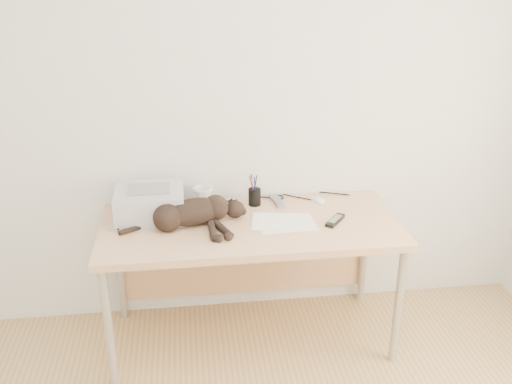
{
  "coord_description": "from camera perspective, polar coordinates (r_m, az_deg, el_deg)",
  "views": [
    {
      "loc": [
        -0.32,
        -1.33,
        2.09
      ],
      "look_at": [
        0.02,
        1.34,
        0.94
      ],
      "focal_mm": 40.0,
      "sensor_mm": 36.0,
      "label": 1
    }
  ],
  "objects": [
    {
      "name": "cable_tangle",
      "position": [
        3.33,
        -1.18,
        -0.71
      ],
      "size": [
        1.36,
        0.07,
        0.01
      ],
      "primitive_type": null,
      "color": "black",
      "rests_on": "desk"
    },
    {
      "name": "cat",
      "position": [
        3.02,
        -6.59,
        -2.21
      ],
      "size": [
        0.69,
        0.34,
        0.15
      ],
      "rotation": [
        0.0,
        0.0,
        0.25
      ],
      "color": "black",
      "rests_on": "desk"
    },
    {
      "name": "mouse",
      "position": [
        3.32,
        6.39,
        -0.71
      ],
      "size": [
        0.06,
        0.1,
        0.03
      ],
      "primitive_type": "ellipsoid",
      "rotation": [
        0.0,
        0.0,
        0.08
      ],
      "color": "white",
      "rests_on": "desk"
    },
    {
      "name": "remote_grey",
      "position": [
        3.29,
        2.14,
        -0.91
      ],
      "size": [
        0.07,
        0.17,
        0.02
      ],
      "primitive_type": "cube",
      "rotation": [
        0.0,
        0.0,
        0.16
      ],
      "color": "gray",
      "rests_on": "desk"
    },
    {
      "name": "pen_cup",
      "position": [
        3.25,
        -0.14,
        -0.45
      ],
      "size": [
        0.07,
        0.07,
        0.18
      ],
      "color": "black",
      "rests_on": "desk"
    },
    {
      "name": "printer",
      "position": [
        3.14,
        -10.54,
        -1.12
      ],
      "size": [
        0.36,
        0.31,
        0.17
      ],
      "color": "silver",
      "rests_on": "desk"
    },
    {
      "name": "papers",
      "position": [
        3.05,
        2.76,
        -3.06
      ],
      "size": [
        0.35,
        0.26,
        0.01
      ],
      "color": "white",
      "rests_on": "desk"
    },
    {
      "name": "desk",
      "position": [
        3.19,
        -0.72,
        -4.62
      ],
      "size": [
        1.6,
        0.7,
        0.74
      ],
      "color": "#DDB281",
      "rests_on": "floor"
    },
    {
      "name": "mug",
      "position": [
        3.27,
        -5.32,
        -0.4
      ],
      "size": [
        0.14,
        0.14,
        0.1
      ],
      "primitive_type": "imported",
      "rotation": [
        0.0,
        0.0,
        0.32
      ],
      "color": "silver",
      "rests_on": "desk"
    },
    {
      "name": "wall_back",
      "position": [
        3.19,
        -1.36,
        8.79
      ],
      "size": [
        3.5,
        0.0,
        3.5
      ],
      "primitive_type": "plane",
      "rotation": [
        1.57,
        0.0,
        0.0
      ],
      "color": "white",
      "rests_on": "floor"
    },
    {
      "name": "remote_black",
      "position": [
        3.09,
        7.92,
        -2.83
      ],
      "size": [
        0.14,
        0.16,
        0.02
      ],
      "primitive_type": "cube",
      "rotation": [
        0.0,
        0.0,
        -0.66
      ],
      "color": "black",
      "rests_on": "desk"
    }
  ]
}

